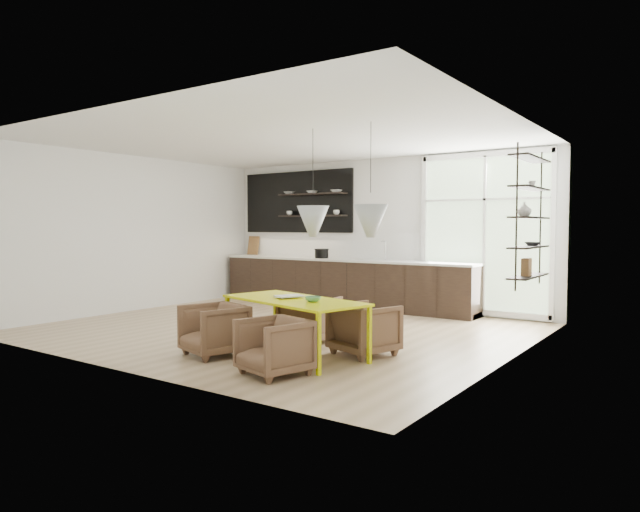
% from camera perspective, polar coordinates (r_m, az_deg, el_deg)
% --- Properties ---
extents(room, '(7.02, 6.01, 2.91)m').
position_cam_1_polar(room, '(9.29, 3.18, 2.23)').
color(room, tan).
rests_on(room, ground).
extents(kitchen_run, '(5.54, 0.69, 2.75)m').
position_cam_1_polar(kitchen_run, '(11.36, 1.94, -1.98)').
color(kitchen_run, black).
rests_on(kitchen_run, ground).
extents(right_shelving, '(0.26, 1.22, 1.90)m').
position_cam_1_polar(right_shelving, '(8.25, 20.15, 3.28)').
color(right_shelving, black).
rests_on(right_shelving, ground).
extents(dining_table, '(2.06, 1.30, 0.69)m').
position_cam_1_polar(dining_table, '(6.99, -2.62, -4.71)').
color(dining_table, '#CAD300').
rests_on(dining_table, ground).
extents(armchair_back_left, '(0.71, 0.73, 0.63)m').
position_cam_1_polar(armchair_back_left, '(7.89, -1.01, -6.26)').
color(armchair_back_left, brown).
rests_on(armchair_back_left, ground).
extents(armchair_back_right, '(0.87, 0.88, 0.64)m').
position_cam_1_polar(armchair_back_right, '(7.10, 4.47, -7.27)').
color(armchair_back_right, brown).
rests_on(armchair_back_right, ground).
extents(armchair_front_left, '(0.85, 0.86, 0.63)m').
position_cam_1_polar(armchair_front_left, '(7.15, -10.56, -7.26)').
color(armchair_front_left, brown).
rests_on(armchair_front_left, ground).
extents(armchair_front_right, '(0.81, 0.82, 0.61)m').
position_cam_1_polar(armchair_front_right, '(6.16, -4.61, -9.02)').
color(armchair_front_right, brown).
rests_on(armchair_front_right, ground).
extents(wire_stool, '(0.33, 0.33, 0.41)m').
position_cam_1_polar(wire_stool, '(8.10, -10.68, -6.42)').
color(wire_stool, black).
rests_on(wire_stool, ground).
extents(table_book, '(0.36, 0.40, 0.03)m').
position_cam_1_polar(table_book, '(7.22, -3.53, -3.96)').
color(table_book, white).
rests_on(table_book, dining_table).
extents(table_bowl, '(0.24, 0.24, 0.06)m').
position_cam_1_polar(table_bowl, '(6.74, -0.71, -4.33)').
color(table_bowl, '#4D8859').
rests_on(table_bowl, dining_table).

